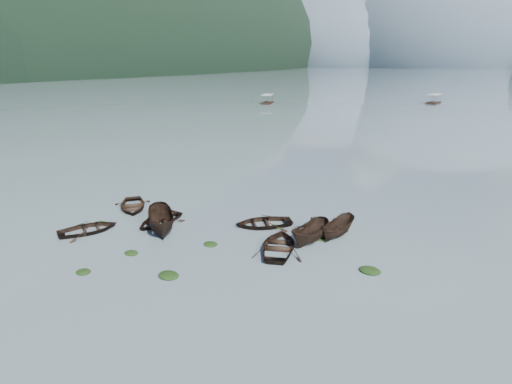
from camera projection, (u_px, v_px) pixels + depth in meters
The scene contains 21 objects.
ground_plane at pixel (151, 284), 22.41m from camera, with size 2400.00×2400.00×0.00m, color slate.
haze_mtn_a at pixel (351, 66), 887.71m from camera, with size 520.00×520.00×280.00m, color #475666.
haze_mtn_b at pixel (449, 67), 794.24m from camera, with size 520.00×520.00×340.00m, color #475666.
rowboat_0 at pixel (159, 223), 30.79m from camera, with size 2.91×4.08×0.84m, color black.
rowboat_1 at pixel (89, 232), 29.22m from camera, with size 2.95×4.12×0.85m, color black.
rowboat_2 at pixel (162, 231), 29.36m from camera, with size 1.87×4.96×1.92m, color black.
rowboat_3 at pixel (279, 249), 26.51m from camera, with size 3.30×4.62×0.96m, color black.
rowboat_5 at pixel (310, 242), 27.63m from camera, with size 1.57×4.16×1.61m, color black.
rowboat_6 at pixel (133, 208), 33.84m from camera, with size 3.10×4.34×0.90m, color black.
rowboat_7 at pixel (263, 226), 30.31m from camera, with size 3.11×4.35×0.90m, color black.
rowboat_8 at pixel (337, 235), 28.65m from camera, with size 1.41×3.76×1.45m, color black.
weed_clump_0 at pixel (83, 273), 23.62m from camera, with size 0.94×0.77×0.21m, color black.
weed_clump_1 at pixel (131, 254), 25.93m from camera, with size 0.97×0.77×0.21m, color black.
weed_clump_2 at pixel (169, 276), 23.19m from camera, with size 1.29×1.03×0.28m, color black.
weed_clump_3 at pixel (276, 227), 30.02m from camera, with size 0.90×0.76×0.20m, color black.
weed_clump_4 at pixel (370, 272), 23.73m from camera, with size 1.30×1.03×0.27m, color black.
weed_clump_5 at pixel (101, 224), 30.65m from camera, with size 1.05×0.85×0.22m, color black.
weed_clump_6 at pixel (211, 245), 27.17m from camera, with size 1.01×0.85×0.21m, color black.
weed_clump_7 at pixel (319, 239), 28.10m from camera, with size 1.13×0.91×0.25m, color black.
pontoon_left at pixel (268, 104), 115.68m from camera, with size 2.69×6.45×2.47m, color black, non-canonical shape.
pontoon_centre at pixel (433, 104), 115.90m from camera, with size 2.76×6.63×2.54m, color black, non-canonical shape.
Camera 1 is at (14.81, -14.19, 11.95)m, focal length 28.00 mm.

